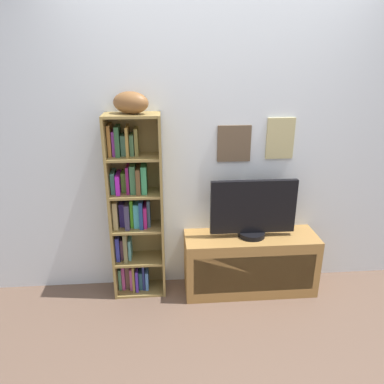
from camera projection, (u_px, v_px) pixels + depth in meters
name	position (u px, v px, depth m)	size (l,w,h in m)	color
ground	(237.00, 377.00, 2.35)	(5.20, 5.20, 0.04)	brown
back_wall	(216.00, 143.00, 2.96)	(4.80, 0.08, 2.53)	silver
bookshelf	(133.00, 210.00, 2.97)	(0.43, 0.25, 1.52)	olive
football	(131.00, 103.00, 2.65)	(0.28, 0.16, 0.16)	brown
tv_stand	(250.00, 263.00, 3.13)	(1.11, 0.36, 0.51)	olive
television	(253.00, 210.00, 2.96)	(0.70, 0.22, 0.49)	black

